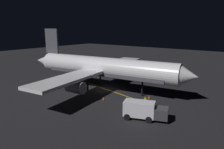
% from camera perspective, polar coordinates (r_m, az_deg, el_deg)
% --- Properties ---
extents(ground_plane, '(180.00, 180.00, 0.20)m').
position_cam_1_polar(ground_plane, '(43.56, -2.09, -4.27)').
color(ground_plane, black).
extents(apron_guide_stripe, '(4.43, 21.20, 0.01)m').
position_cam_1_polar(apron_guide_stripe, '(40.91, 1.90, -5.26)').
color(apron_guide_stripe, gold).
rests_on(apron_guide_stripe, ground_plane).
extents(airliner, '(34.69, 37.38, 12.37)m').
position_cam_1_polar(airliner, '(42.74, -2.84, 1.84)').
color(airliner, white).
rests_on(airliner, ground_plane).
extents(baggage_truck, '(4.06, 6.42, 2.54)m').
position_cam_1_polar(baggage_truck, '(29.97, 8.57, -9.67)').
color(baggage_truck, silver).
rests_on(baggage_truck, ground_plane).
extents(catering_truck, '(2.93, 6.35, 2.48)m').
position_cam_1_polar(catering_truck, '(53.38, 1.66, 0.46)').
color(catering_truck, navy).
rests_on(catering_truck, ground_plane).
extents(ground_crew_worker, '(0.40, 0.40, 1.74)m').
position_cam_1_polar(ground_crew_worker, '(34.36, 9.06, -7.44)').
color(ground_crew_worker, black).
rests_on(ground_crew_worker, ground_plane).
extents(traffic_cone_near_left, '(0.50, 0.50, 0.55)m').
position_cam_1_polar(traffic_cone_near_left, '(38.75, 10.11, -6.12)').
color(traffic_cone_near_left, '#EA590F').
rests_on(traffic_cone_near_left, ground_plane).
extents(traffic_cone_near_right, '(0.50, 0.50, 0.55)m').
position_cam_1_polar(traffic_cone_near_right, '(37.38, -2.36, -6.63)').
color(traffic_cone_near_right, '#EA590F').
rests_on(traffic_cone_near_right, ground_plane).
extents(traffic_cone_under_wing, '(0.50, 0.50, 0.55)m').
position_cam_1_polar(traffic_cone_under_wing, '(31.54, 6.74, -10.51)').
color(traffic_cone_under_wing, '#EA590F').
rests_on(traffic_cone_under_wing, ground_plane).
extents(traffic_cone_far, '(0.50, 0.50, 0.55)m').
position_cam_1_polar(traffic_cone_far, '(32.90, 5.59, -9.46)').
color(traffic_cone_far, '#EA590F').
rests_on(traffic_cone_far, ground_plane).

